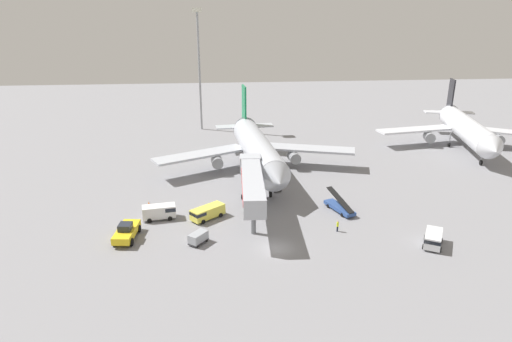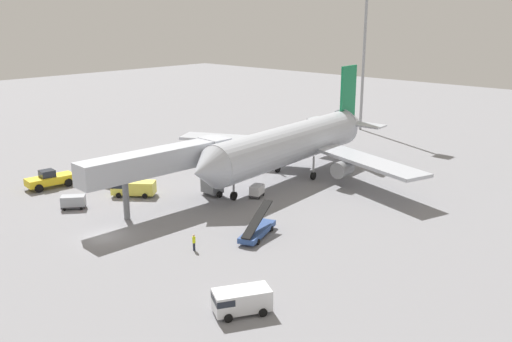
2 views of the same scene
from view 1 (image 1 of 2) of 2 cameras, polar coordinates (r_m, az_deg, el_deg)
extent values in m
plane|color=gray|center=(61.47, 2.50, -9.74)|extent=(300.00, 300.00, 0.00)
cylinder|color=#B7BCC6|center=(86.66, 0.22, 2.74)|extent=(7.98, 30.80, 5.37)
cone|color=#B7BCC6|center=(70.87, 2.74, -1.18)|extent=(5.56, 4.05, 5.27)
cone|color=#B7BCC6|center=(103.71, -1.61, 5.79)|extent=(5.57, 6.03, 5.11)
cube|color=#147A47|center=(101.28, -1.52, 8.34)|extent=(0.74, 4.42, 8.60)
cube|color=#B7BCC6|center=(102.45, 0.33, 5.78)|extent=(6.70, 3.75, 0.24)
cube|color=#B7BCC6|center=(101.49, -3.27, 5.62)|extent=(6.70, 3.75, 0.24)
cube|color=#B7BCC6|center=(92.02, 6.61, 2.83)|extent=(19.07, 9.67, 0.44)
cube|color=#B7BCC6|center=(88.34, -7.08, 2.10)|extent=(18.58, 12.36, 0.44)
cylinder|color=gray|center=(90.64, 4.85, 1.73)|extent=(2.43, 3.03, 2.19)
cylinder|color=gray|center=(88.00, -4.95, 1.17)|extent=(2.43, 3.03, 2.19)
cylinder|color=gray|center=(76.65, 1.84, -1.96)|extent=(0.28, 0.28, 2.83)
cylinder|color=black|center=(77.18, 1.83, -2.93)|extent=(0.44, 1.13, 1.10)
cylinder|color=gray|center=(89.87, 1.94, 1.33)|extent=(0.28, 0.28, 2.83)
cylinder|color=black|center=(90.32, 1.93, 0.48)|extent=(0.44, 1.13, 1.10)
cylinder|color=gray|center=(88.81, -1.96, 1.10)|extent=(0.28, 0.28, 2.83)
cylinder|color=black|center=(89.27, -1.95, 0.24)|extent=(0.44, 1.13, 1.10)
cube|color=#B2B7C1|center=(66.02, -0.45, -1.78)|extent=(3.86, 18.17, 2.70)
cube|color=red|center=(65.98, -1.77, -1.80)|extent=(0.76, 15.14, 0.44)
cube|color=#B2B7C1|center=(75.06, -0.74, 0.89)|extent=(3.58, 2.96, 2.84)
cube|color=#232833|center=(76.21, -0.77, 1.38)|extent=(3.31, 0.40, 0.90)
cube|color=slate|center=(75.69, -0.71, -1.76)|extent=(2.63, 1.92, 4.29)
cylinder|color=black|center=(76.47, -1.78, -3.28)|extent=(0.34, 0.81, 0.80)
cylinder|color=black|center=(76.55, 0.36, -3.24)|extent=(0.34, 0.81, 0.80)
cylinder|color=slate|center=(64.18, -0.32, -6.03)|extent=(0.70, 0.70, 4.69)
cube|color=yellow|center=(65.84, -16.07, -7.42)|extent=(3.09, 6.39, 1.00)
cube|color=#232833|center=(65.17, -16.22, -6.80)|extent=(1.89, 1.98, 0.90)
cylinder|color=black|center=(64.05, -15.53, -8.67)|extent=(0.52, 1.14, 1.10)
cylinder|color=black|center=(64.73, -17.51, -8.56)|extent=(0.52, 1.14, 1.10)
cylinder|color=black|center=(67.45, -14.61, -7.08)|extent=(0.52, 1.14, 1.10)
cylinder|color=black|center=(68.10, -16.49, -7.00)|extent=(0.52, 1.14, 1.10)
cube|color=#2D4C8E|center=(73.06, 10.52, -4.60)|extent=(3.88, 6.56, 0.55)
cube|color=black|center=(72.51, 10.59, -3.59)|extent=(3.14, 6.32, 2.21)
cylinder|color=black|center=(74.10, 9.12, -4.39)|extent=(0.42, 0.64, 0.60)
cylinder|color=black|center=(75.03, 10.19, -4.14)|extent=(0.42, 0.64, 0.60)
cylinder|color=black|center=(71.33, 10.84, -5.48)|extent=(0.42, 0.64, 0.60)
cylinder|color=black|center=(72.29, 11.94, -5.21)|extent=(0.42, 0.64, 0.60)
cube|color=silver|center=(66.03, 21.52, -7.93)|extent=(4.02, 4.91, 1.66)
cube|color=#1E232D|center=(64.51, 21.47, -8.22)|extent=(2.55, 2.29, 0.53)
cylinder|color=black|center=(65.14, 22.24, -9.19)|extent=(0.66, 0.78, 0.68)
cylinder|color=black|center=(65.16, 20.47, -8.94)|extent=(0.66, 0.78, 0.68)
cylinder|color=black|center=(67.61, 22.37, -8.13)|extent=(0.66, 0.78, 0.68)
cylinder|color=black|center=(67.63, 20.67, -7.89)|extent=(0.66, 0.78, 0.68)
cube|color=#E5DB4C|center=(69.57, -6.14, -5.16)|extent=(5.51, 4.97, 1.63)
cube|color=#1E232D|center=(68.41, -7.37, -5.33)|extent=(2.63, 2.68, 0.52)
cylinder|color=black|center=(68.28, -6.73, -6.40)|extent=(0.76, 0.71, 0.68)
cylinder|color=black|center=(69.68, -7.70, -5.88)|extent=(0.76, 0.71, 0.68)
cylinder|color=black|center=(70.15, -4.54, -5.58)|extent=(0.76, 0.71, 0.68)
cylinder|color=black|center=(71.52, -5.53, -5.10)|extent=(0.76, 0.71, 0.68)
cube|color=white|center=(70.59, -12.18, -5.02)|extent=(5.22, 2.79, 1.89)
cube|color=#1E232D|center=(70.47, -10.83, -4.60)|extent=(1.89, 2.29, 0.60)
cylinder|color=black|center=(71.89, -10.94, -5.25)|extent=(0.73, 0.47, 0.68)
cylinder|color=black|center=(70.12, -10.82, -5.90)|extent=(0.73, 0.47, 0.68)
cylinder|color=black|center=(71.83, -13.39, -5.46)|extent=(0.73, 0.47, 0.68)
cylinder|color=black|center=(70.06, -13.34, -6.12)|extent=(0.73, 0.47, 0.68)
cube|color=#38383D|center=(62.98, -7.31, -8.83)|extent=(2.87, 3.08, 0.22)
cube|color=#999EA5|center=(62.65, -7.33, -8.26)|extent=(2.87, 3.08, 1.19)
cylinder|color=black|center=(64.07, -7.20, -8.42)|extent=(0.32, 0.36, 0.36)
cylinder|color=black|center=(63.29, -6.26, -8.75)|extent=(0.32, 0.36, 0.36)
cylinder|color=black|center=(62.79, -8.35, -9.09)|extent=(0.32, 0.36, 0.36)
cylinder|color=black|center=(62.00, -7.41, -9.44)|extent=(0.32, 0.36, 0.36)
cube|color=#38383D|center=(80.05, 2.51, -2.29)|extent=(1.95, 2.41, 0.22)
cube|color=silver|center=(79.80, 2.52, -1.83)|extent=(1.95, 2.41, 1.16)
cylinder|color=black|center=(79.77, 3.14, -2.47)|extent=(0.24, 0.38, 0.36)
cylinder|color=black|center=(79.24, 2.38, -2.62)|extent=(0.24, 0.38, 0.36)
cylinder|color=black|center=(80.96, 2.64, -2.12)|extent=(0.24, 0.38, 0.36)
cylinder|color=black|center=(80.43, 1.89, -2.26)|extent=(0.24, 0.38, 0.36)
cylinder|color=#1E2333|center=(66.62, 10.26, -7.22)|extent=(0.30, 0.30, 0.81)
cylinder|color=#D8EA19|center=(66.31, 10.30, -6.66)|extent=(0.41, 0.41, 0.64)
sphere|color=tan|center=(66.11, 10.32, -6.32)|extent=(0.22, 0.22, 0.22)
cube|color=black|center=(76.45, -13.39, -4.16)|extent=(0.37, 0.37, 0.03)
cone|color=orange|center=(76.33, -13.41, -3.96)|extent=(0.32, 0.32, 0.55)
cylinder|color=silver|center=(113.25, 25.16, 4.82)|extent=(11.22, 29.30, 5.03)
cone|color=silver|center=(98.51, 27.83, 2.41)|extent=(5.56, 4.42, 4.93)
cone|color=silver|center=(129.16, 23.01, 6.91)|extent=(5.83, 6.24, 4.78)
cube|color=#232328|center=(127.08, 23.44, 8.82)|extent=(1.26, 4.16, 8.05)
cube|color=silver|center=(128.36, 24.52, 6.75)|extent=(6.56, 4.29, 0.24)
cube|color=silver|center=(126.70, 21.90, 6.96)|extent=(6.56, 4.29, 0.24)
cube|color=silver|center=(119.70, 29.61, 4.26)|extent=(17.58, 13.94, 0.44)
cube|color=silver|center=(113.22, 19.50, 4.96)|extent=(18.91, 7.14, 0.44)
cylinder|color=gray|center=(117.92, 28.27, 3.57)|extent=(2.88, 3.39, 2.28)
cylinder|color=gray|center=(113.30, 21.07, 4.04)|extent=(2.88, 3.39, 2.28)
cylinder|color=gray|center=(103.67, 26.70, 1.68)|extent=(0.28, 0.28, 2.76)
cylinder|color=black|center=(104.06, 26.59, 0.96)|extent=(0.58, 1.15, 1.10)
cylinder|color=gray|center=(116.44, 26.07, 3.56)|extent=(0.28, 0.28, 2.76)
cylinder|color=black|center=(116.78, 25.97, 2.91)|extent=(0.58, 1.15, 1.10)
cylinder|color=gray|center=(114.68, 23.33, 3.74)|extent=(0.28, 0.28, 2.76)
cylinder|color=black|center=(115.03, 23.24, 3.08)|extent=(0.58, 1.15, 1.10)
cylinder|color=#93969B|center=(120.39, -7.17, 12.20)|extent=(0.56, 0.56, 29.90)
cube|color=silver|center=(119.44, -7.49, 19.57)|extent=(2.40, 2.40, 1.00)
camera|label=2|loc=(61.66, 61.00, 2.47)|focal=39.23mm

